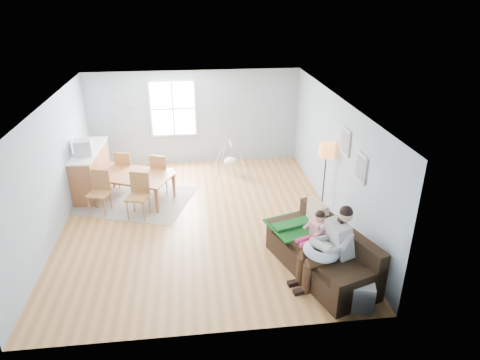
{
  "coord_description": "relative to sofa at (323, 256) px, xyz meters",
  "views": [
    {
      "loc": [
        -0.12,
        -8.46,
        4.85
      ],
      "look_at": [
        0.87,
        -0.15,
        1.0
      ],
      "focal_mm": 32.0,
      "sensor_mm": 36.0,
      "label": 1
    }
  ],
  "objects": [
    {
      "name": "infant",
      "position": [
        -0.22,
        -0.38,
        0.49
      ],
      "size": [
        0.33,
        0.4,
        0.16
      ],
      "color": "silver",
      "rests_on": "nursing_pillow"
    },
    {
      "name": "toddler",
      "position": [
        -0.15,
        0.18,
        0.45
      ],
      "size": [
        0.61,
        0.44,
        0.91
      ],
      "color": "white",
      "rests_on": "sofa"
    },
    {
      "name": "chair_sw",
      "position": [
        -4.44,
        2.86,
        0.25
      ],
      "size": [
        0.55,
        0.55,
        1.0
      ],
      "color": "brown",
      "rests_on": "rug"
    },
    {
      "name": "chair_se",
      "position": [
        -3.53,
        2.56,
        0.26
      ],
      "size": [
        0.57,
        0.57,
        1.03
      ],
      "color": "brown",
      "rests_on": "rug"
    },
    {
      "name": "rug",
      "position": [
        -3.77,
        3.32,
        -0.32
      ],
      "size": [
        3.17,
        2.77,
        0.01
      ],
      "primitive_type": "cube",
      "rotation": [
        0.0,
        0.0,
        -0.33
      ],
      "color": "gray",
      "rests_on": "room"
    },
    {
      "name": "storage_cube",
      "position": [
        0.3,
        -1.02,
        -0.09
      ],
      "size": [
        0.53,
        0.49,
        0.48
      ],
      "color": "silver",
      "rests_on": "room"
    },
    {
      "name": "monitor",
      "position": [
        -4.87,
        3.67,
        0.97
      ],
      "size": [
        0.43,
        0.41,
        0.38
      ],
      "color": "#AAAAAF",
      "rests_on": "counter"
    },
    {
      "name": "pictures",
      "position": [
        0.8,
        1.13,
        1.52
      ],
      "size": [
        0.05,
        1.34,
        0.74
      ],
      "color": "white",
      "rests_on": "room"
    },
    {
      "name": "sofa",
      "position": [
        0.0,
        0.0,
        0.0
      ],
      "size": [
        1.67,
        2.49,
        0.93
      ],
      "color": "black",
      "rests_on": "room"
    },
    {
      "name": "nursing_pillow",
      "position": [
        -0.2,
        -0.41,
        0.4
      ],
      "size": [
        0.76,
        0.75,
        0.25
      ],
      "primitive_type": "torus",
      "rotation": [
        0.0,
        0.14,
        0.22
      ],
      "color": "#A6BAD0",
      "rests_on": "father"
    },
    {
      "name": "room",
      "position": [
        -2.17,
        2.18,
        2.09
      ],
      "size": [
        8.4,
        9.4,
        3.9
      ],
      "color": "#A96E3C"
    },
    {
      "name": "chair_nw",
      "position": [
        -4.01,
        4.1,
        0.25
      ],
      "size": [
        0.58,
        0.58,
        1.0
      ],
      "color": "brown",
      "rests_on": "rug"
    },
    {
      "name": "counter",
      "position": [
        -4.87,
        4.04,
        0.23
      ],
      "size": [
        0.68,
        2.01,
        1.11
      ],
      "color": "#975C31",
      "rests_on": "room"
    },
    {
      "name": "dining_table",
      "position": [
        -3.77,
        3.32,
        0.01
      ],
      "size": [
        2.2,
        1.78,
        0.68
      ],
      "primitive_type": "imported",
      "rotation": [
        0.0,
        0.0,
        -0.43
      ],
      "color": "#975C31",
      "rests_on": "rug"
    },
    {
      "name": "wall_plates",
      "position": [
        -4.17,
        5.65,
        1.5
      ],
      "size": [
        0.67,
        0.02,
        0.66
      ],
      "color": "#879AA2",
      "rests_on": "room"
    },
    {
      "name": "father",
      "position": [
        -0.03,
        -0.35,
        0.48
      ],
      "size": [
        1.11,
        0.61,
        1.51
      ],
      "color": "gray",
      "rests_on": "sofa"
    },
    {
      "name": "baby_swing",
      "position": [
        -1.24,
        4.56,
        0.09
      ],
      "size": [
        0.93,
        0.95,
        0.94
      ],
      "color": "#AAAAAF",
      "rests_on": "room"
    },
    {
      "name": "green_throw",
      "position": [
        -0.33,
        0.7,
        0.26
      ],
      "size": [
        1.27,
        1.19,
        0.04
      ],
      "primitive_type": "cube",
      "rotation": [
        0.0,
        0.0,
        0.31
      ],
      "color": "#166229",
      "rests_on": "sofa"
    },
    {
      "name": "chair_ne",
      "position": [
        -3.11,
        3.79,
        0.25
      ],
      "size": [
        0.59,
        0.59,
        1.0
      ],
      "color": "brown",
      "rests_on": "rug"
    },
    {
      "name": "floor_lamp",
      "position": [
        0.63,
        2.17,
        1.08
      ],
      "size": [
        0.34,
        0.34,
        1.7
      ],
      "color": "black",
      "rests_on": "room"
    },
    {
      "name": "window",
      "position": [
        -2.77,
        5.64,
        1.32
      ],
      "size": [
        1.32,
        0.08,
        1.62
      ],
      "color": "white",
      "rests_on": "room"
    },
    {
      "name": "beige_pillow",
      "position": [
        0.03,
        0.65,
        0.51
      ],
      "size": [
        0.3,
        0.55,
        0.53
      ],
      "primitive_type": "cube",
      "rotation": [
        0.0,
        0.0,
        0.29
      ],
      "color": "beige",
      "rests_on": "sofa"
    }
  ]
}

